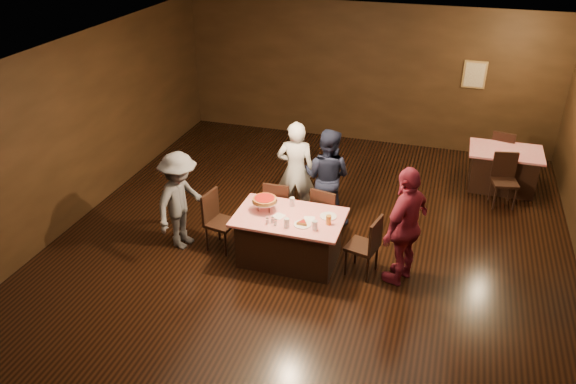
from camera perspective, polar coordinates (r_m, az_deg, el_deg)
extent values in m
plane|color=black|center=(8.60, 1.43, -7.11)|extent=(10.00, 10.00, 0.00)
cube|color=silver|center=(7.29, 1.72, 12.49)|extent=(8.00, 10.00, 0.04)
cube|color=black|center=(12.41, 7.97, 11.73)|extent=(8.00, 0.04, 3.00)
cube|color=black|center=(9.60, -22.17, 4.86)|extent=(0.04, 10.00, 3.00)
cube|color=tan|center=(12.19, 18.43, 11.25)|extent=(0.46, 0.03, 0.56)
cube|color=beige|center=(12.16, 18.42, 11.22)|extent=(0.38, 0.01, 0.48)
cube|color=red|center=(8.44, 0.15, -4.71)|extent=(1.60, 1.00, 0.77)
cube|color=red|center=(11.25, 20.98, 2.18)|extent=(1.30, 0.90, 0.77)
cube|color=black|center=(9.11, -0.88, -1.37)|extent=(0.43, 0.43, 0.95)
cube|color=black|center=(8.92, 4.01, -2.12)|extent=(0.49, 0.49, 0.95)
cube|color=black|center=(8.73, -6.79, -3.03)|extent=(0.49, 0.49, 0.95)
cube|color=black|center=(8.19, 7.56, -5.38)|extent=(0.51, 0.51, 0.95)
cube|color=black|center=(10.58, 21.17, 1.03)|extent=(0.49, 0.49, 0.95)
cube|color=black|center=(11.76, 20.98, 3.80)|extent=(0.51, 0.51, 0.95)
imported|color=silver|center=(9.35, 0.78, 2.17)|extent=(0.69, 0.51, 1.73)
imported|color=black|center=(9.24, 3.99, 1.55)|extent=(0.90, 0.75, 1.67)
imported|color=#56575B|center=(8.74, -10.89, -0.87)|extent=(0.76, 1.12, 1.59)
imported|color=maroon|center=(7.93, 11.86, -3.40)|extent=(0.82, 1.14, 1.79)
cylinder|color=black|center=(8.43, -2.15, -1.12)|extent=(0.01, 0.01, 0.15)
cylinder|color=black|center=(8.33, -3.05, -1.52)|extent=(0.01, 0.01, 0.15)
cylinder|color=black|center=(8.28, -1.93, -1.69)|extent=(0.01, 0.01, 0.15)
cylinder|color=silver|center=(8.31, -2.39, -0.96)|extent=(0.38, 0.38, 0.01)
cylinder|color=#B27233|center=(8.29, -2.39, -0.78)|extent=(0.35, 0.35, 0.05)
cylinder|color=#A5140C|center=(8.28, -2.40, -0.61)|extent=(0.30, 0.30, 0.01)
cylinder|color=white|center=(8.02, 1.48, -3.32)|extent=(0.25, 0.25, 0.01)
cylinder|color=#B27233|center=(8.01, 1.49, -3.15)|extent=(0.18, 0.18, 0.04)
cylinder|color=#A5140C|center=(8.00, 1.49, -3.01)|extent=(0.14, 0.14, 0.01)
cylinder|color=white|center=(8.24, 4.12, -2.48)|extent=(0.25, 0.25, 0.01)
cylinder|color=silver|center=(7.94, -0.14, -3.15)|extent=(0.08, 0.08, 0.14)
cylinder|color=silver|center=(7.89, 2.75, -3.41)|extent=(0.08, 0.08, 0.14)
cylinder|color=#BF7F26|center=(8.03, 4.15, -2.85)|extent=(0.08, 0.08, 0.14)
cylinder|color=silver|center=(8.46, 0.42, -1.01)|extent=(0.08, 0.08, 0.14)
cylinder|color=silver|center=(8.06, -1.60, -2.90)|extent=(0.04, 0.04, 0.08)
cylinder|color=silver|center=(8.04, -1.60, -2.62)|extent=(0.05, 0.05, 0.02)
cylinder|color=silver|center=(8.00, -1.30, -3.14)|extent=(0.04, 0.04, 0.08)
cylinder|color=silver|center=(7.98, -1.31, -2.87)|extent=(0.05, 0.05, 0.02)
cylinder|color=silver|center=(8.04, -2.12, -3.01)|extent=(0.04, 0.04, 0.08)
cylinder|color=silver|center=(8.01, -2.12, -2.73)|extent=(0.05, 0.05, 0.02)
cube|color=white|center=(8.16, 2.17, -2.76)|extent=(0.19, 0.19, 0.01)
cube|color=white|center=(8.23, -0.95, -2.46)|extent=(0.21, 0.21, 0.01)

